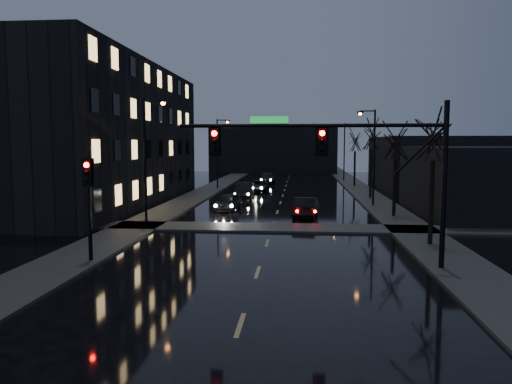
% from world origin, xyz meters
% --- Properties ---
extents(ground, '(160.00, 160.00, 0.00)m').
position_xyz_m(ground, '(0.00, 0.00, 0.00)').
color(ground, black).
rests_on(ground, ground).
extents(sidewalk_left, '(3.00, 140.00, 0.12)m').
position_xyz_m(sidewalk_left, '(-8.50, 35.00, 0.06)').
color(sidewalk_left, '#2D2D2B').
rests_on(sidewalk_left, ground).
extents(sidewalk_right, '(3.00, 140.00, 0.12)m').
position_xyz_m(sidewalk_right, '(8.50, 35.00, 0.06)').
color(sidewalk_right, '#2D2D2B').
rests_on(sidewalk_right, ground).
extents(sidewalk_cross, '(40.00, 3.00, 0.12)m').
position_xyz_m(sidewalk_cross, '(0.00, 18.50, 0.06)').
color(sidewalk_cross, '#2D2D2B').
rests_on(sidewalk_cross, ground).
extents(apartment_block, '(12.00, 30.00, 12.00)m').
position_xyz_m(apartment_block, '(-16.50, 30.00, 6.00)').
color(apartment_block, black).
rests_on(apartment_block, ground).
extents(commercial_right_near, '(10.00, 14.00, 5.00)m').
position_xyz_m(commercial_right_near, '(15.50, 26.00, 2.50)').
color(commercial_right_near, black).
rests_on(commercial_right_near, ground).
extents(commercial_right_far, '(12.00, 18.00, 6.00)m').
position_xyz_m(commercial_right_far, '(17.00, 48.00, 3.00)').
color(commercial_right_far, black).
rests_on(commercial_right_far, ground).
extents(far_block, '(22.00, 10.00, 8.00)m').
position_xyz_m(far_block, '(-3.00, 78.00, 4.00)').
color(far_block, black).
rests_on(far_block, ground).
extents(signal_mast, '(11.11, 0.41, 7.00)m').
position_xyz_m(signal_mast, '(3.85, 9.00, 4.87)').
color(signal_mast, black).
rests_on(signal_mast, ground).
extents(signal_pole_left, '(0.35, 0.41, 4.53)m').
position_xyz_m(signal_pole_left, '(-7.50, 8.99, 3.01)').
color(signal_pole_left, black).
rests_on(signal_pole_left, ground).
extents(tree_near, '(3.52, 3.52, 8.08)m').
position_xyz_m(tree_near, '(8.40, 14.00, 6.22)').
color(tree_near, black).
rests_on(tree_near, ground).
extents(tree_mid_a, '(3.30, 3.30, 7.58)m').
position_xyz_m(tree_mid_a, '(8.40, 24.00, 5.83)').
color(tree_mid_a, black).
rests_on(tree_mid_a, ground).
extents(tree_mid_b, '(3.74, 3.74, 8.59)m').
position_xyz_m(tree_mid_b, '(8.40, 36.00, 6.61)').
color(tree_mid_b, black).
rests_on(tree_mid_b, ground).
extents(tree_far, '(3.43, 3.43, 7.88)m').
position_xyz_m(tree_far, '(8.40, 50.00, 6.06)').
color(tree_far, black).
rests_on(tree_far, ground).
extents(streetlight_l_near, '(1.53, 0.28, 8.00)m').
position_xyz_m(streetlight_l_near, '(-7.58, 18.00, 4.77)').
color(streetlight_l_near, black).
rests_on(streetlight_l_near, ground).
extents(streetlight_l_far, '(1.53, 0.28, 8.00)m').
position_xyz_m(streetlight_l_far, '(-7.58, 45.00, 4.77)').
color(streetlight_l_far, black).
rests_on(streetlight_l_far, ground).
extents(streetlight_r_mid, '(1.53, 0.28, 8.00)m').
position_xyz_m(streetlight_r_mid, '(7.58, 30.00, 4.77)').
color(streetlight_r_mid, black).
rests_on(streetlight_r_mid, ground).
extents(streetlight_r_far, '(1.53, 0.28, 8.00)m').
position_xyz_m(streetlight_r_far, '(7.58, 58.00, 4.77)').
color(streetlight_r_far, black).
rests_on(streetlight_r_far, ground).
extents(oncoming_car_a, '(2.01, 4.13, 1.36)m').
position_xyz_m(oncoming_car_a, '(-3.92, 26.52, 0.68)').
color(oncoming_car_a, black).
rests_on(oncoming_car_a, ground).
extents(oncoming_car_b, '(1.84, 4.73, 1.54)m').
position_xyz_m(oncoming_car_b, '(-3.55, 34.91, 0.77)').
color(oncoming_car_b, black).
rests_on(oncoming_car_b, ground).
extents(oncoming_car_c, '(2.15, 4.63, 1.29)m').
position_xyz_m(oncoming_car_c, '(-2.84, 41.38, 0.64)').
color(oncoming_car_c, black).
rests_on(oncoming_car_c, ground).
extents(oncoming_car_d, '(2.39, 5.03, 1.42)m').
position_xyz_m(oncoming_car_d, '(-2.58, 52.96, 0.71)').
color(oncoming_car_d, black).
rests_on(oncoming_car_d, ground).
extents(lead_car, '(2.03, 4.50, 1.43)m').
position_xyz_m(lead_car, '(2.13, 23.64, 0.72)').
color(lead_car, black).
rests_on(lead_car, ground).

